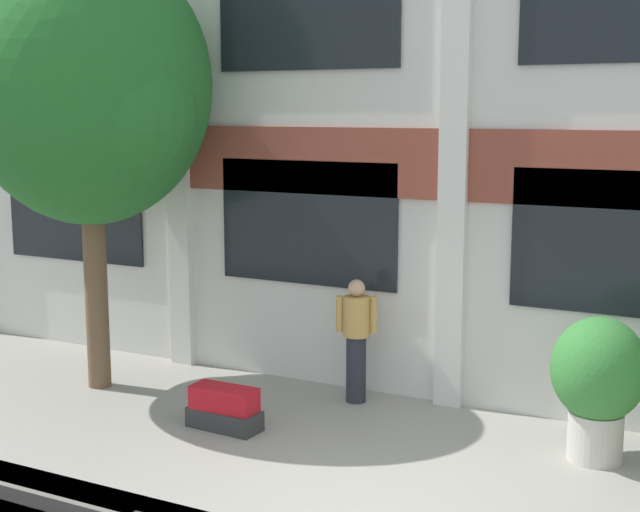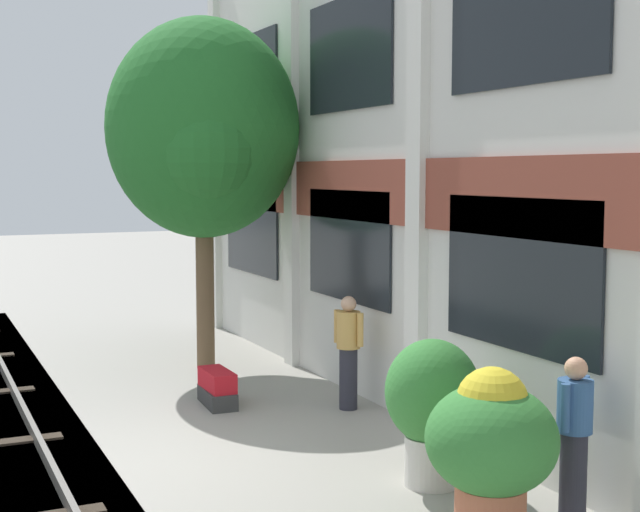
{
  "view_description": "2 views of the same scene",
  "coord_description": "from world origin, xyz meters",
  "px_view_note": "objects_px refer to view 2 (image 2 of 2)",
  "views": [
    {
      "loc": [
        3.62,
        -7.52,
        3.8
      ],
      "look_at": [
        -1.03,
        1.46,
        2.12
      ],
      "focal_mm": 50.0,
      "sensor_mm": 36.0,
      "label": 1
    },
    {
      "loc": [
        10.02,
        -2.96,
        3.38
      ],
      "look_at": [
        0.06,
        1.66,
        2.34
      ],
      "focal_mm": 50.0,
      "sensor_mm": 36.0,
      "label": 2
    }
  ],
  "objects_px": {
    "potted_plant_stone_basin": "(432,401)",
    "potted_plant_fluted_column": "(491,443)",
    "resident_by_doorway": "(574,435)",
    "resident_watching_tracks": "(348,349)",
    "potted_plant_square_trough": "(217,389)",
    "broadleaf_tree": "(203,134)"
  },
  "relations": [
    {
      "from": "potted_plant_stone_basin",
      "to": "potted_plant_fluted_column",
      "type": "bearing_deg",
      "value": -12.6
    },
    {
      "from": "resident_watching_tracks",
      "to": "potted_plant_square_trough",
      "type": "bearing_deg",
      "value": -52.69
    },
    {
      "from": "resident_watching_tracks",
      "to": "broadleaf_tree",
      "type": "bearing_deg",
      "value": -95.33
    },
    {
      "from": "broadleaf_tree",
      "to": "potted_plant_square_trough",
      "type": "distance_m",
      "value": 4.54
    },
    {
      "from": "broadleaf_tree",
      "to": "potted_plant_fluted_column",
      "type": "distance_m",
      "value": 8.69
    },
    {
      "from": "resident_by_doorway",
      "to": "resident_watching_tracks",
      "type": "height_order",
      "value": "resident_by_doorway"
    },
    {
      "from": "potted_plant_square_trough",
      "to": "resident_by_doorway",
      "type": "bearing_deg",
      "value": 17.11
    },
    {
      "from": "potted_plant_stone_basin",
      "to": "potted_plant_fluted_column",
      "type": "xyz_separation_m",
      "value": [
        1.55,
        -0.35,
        0.02
      ]
    },
    {
      "from": "resident_by_doorway",
      "to": "potted_plant_square_trough",
      "type": "bearing_deg",
      "value": -8.08
    },
    {
      "from": "broadleaf_tree",
      "to": "resident_watching_tracks",
      "type": "distance_m",
      "value": 4.76
    },
    {
      "from": "potted_plant_square_trough",
      "to": "potted_plant_fluted_column",
      "type": "xyz_separation_m",
      "value": [
        5.67,
        0.72,
        0.7
      ]
    },
    {
      "from": "potted_plant_square_trough",
      "to": "resident_watching_tracks",
      "type": "relative_size",
      "value": 0.57
    },
    {
      "from": "broadleaf_tree",
      "to": "potted_plant_stone_basin",
      "type": "xyz_separation_m",
      "value": [
        6.58,
        0.46,
        -3.09
      ]
    },
    {
      "from": "resident_by_doorway",
      "to": "potted_plant_fluted_column",
      "type": "bearing_deg",
      "value": 68.71
    },
    {
      "from": "broadleaf_tree",
      "to": "resident_watching_tracks",
      "type": "relative_size",
      "value": 3.66
    },
    {
      "from": "resident_by_doorway",
      "to": "resident_watching_tracks",
      "type": "relative_size",
      "value": 1.0
    },
    {
      "from": "potted_plant_square_trough",
      "to": "resident_by_doorway",
      "type": "height_order",
      "value": "resident_by_doorway"
    },
    {
      "from": "potted_plant_square_trough",
      "to": "potted_plant_stone_basin",
      "type": "xyz_separation_m",
      "value": [
        4.12,
        1.06,
        0.68
      ]
    },
    {
      "from": "broadleaf_tree",
      "to": "potted_plant_square_trough",
      "type": "height_order",
      "value": "broadleaf_tree"
    },
    {
      "from": "potted_plant_stone_basin",
      "to": "resident_by_doorway",
      "type": "distance_m",
      "value": 1.62
    },
    {
      "from": "potted_plant_fluted_column",
      "to": "resident_watching_tracks",
      "type": "xyz_separation_m",
      "value": [
        -4.7,
        0.92,
        -0.07
      ]
    },
    {
      "from": "potted_plant_stone_basin",
      "to": "resident_by_doorway",
      "type": "height_order",
      "value": "resident_by_doorway"
    }
  ]
}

